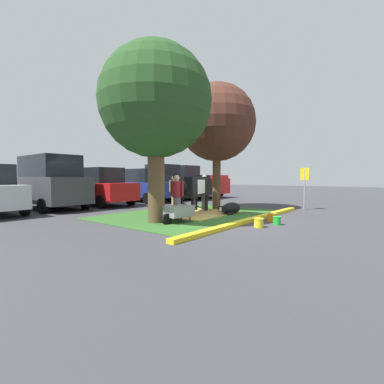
# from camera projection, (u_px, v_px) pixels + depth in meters

# --- Properties ---
(ground_plane) EXTENTS (80.00, 80.00, 0.00)m
(ground_plane) POSITION_uv_depth(u_px,v_px,m) (222.00, 220.00, 9.59)
(ground_plane) COLOR #38383D
(grass_island) EXTENTS (7.02, 5.14, 0.02)m
(grass_island) POSITION_uv_depth(u_px,v_px,m) (190.00, 214.00, 11.01)
(grass_island) COLOR #2D5B23
(grass_island) RESTS_ON ground
(curb_yellow) EXTENTS (8.22, 0.24, 0.12)m
(curb_yellow) POSITION_uv_depth(u_px,v_px,m) (252.00, 220.00, 9.31)
(curb_yellow) COLOR yellow
(curb_yellow) RESTS_ON ground
(hay_bedding) EXTENTS (3.25, 2.47, 0.04)m
(hay_bedding) POSITION_uv_depth(u_px,v_px,m) (198.00, 214.00, 11.12)
(hay_bedding) COLOR tan
(hay_bedding) RESTS_ON ground
(shade_tree_left) EXTENTS (3.69, 3.69, 5.84)m
(shade_tree_left) POSITION_uv_depth(u_px,v_px,m) (156.00, 103.00, 8.85)
(shade_tree_left) COLOR brown
(shade_tree_left) RESTS_ON ground
(shade_tree_right) EXTENTS (3.60, 3.60, 5.87)m
(shade_tree_right) POSITION_uv_depth(u_px,v_px,m) (217.00, 123.00, 12.66)
(shade_tree_right) COLOR #4C3823
(shade_tree_right) RESTS_ON ground
(cow_holstein) EXTENTS (3.05, 1.39, 1.57)m
(cow_holstein) POSITION_uv_depth(u_px,v_px,m) (194.00, 187.00, 11.11)
(cow_holstein) COLOR black
(cow_holstein) RESTS_ON ground
(calf_lying) EXTENTS (1.32, 0.56, 0.48)m
(calf_lying) POSITION_uv_depth(u_px,v_px,m) (231.00, 208.00, 11.11)
(calf_lying) COLOR black
(calf_lying) RESTS_ON ground
(person_handler) EXTENTS (0.34, 0.51, 1.63)m
(person_handler) POSITION_uv_depth(u_px,v_px,m) (204.00, 191.00, 12.42)
(person_handler) COLOR slate
(person_handler) RESTS_ON ground
(person_visitor_near) EXTENTS (0.34, 0.52, 1.60)m
(person_visitor_near) POSITION_uv_depth(u_px,v_px,m) (177.00, 196.00, 9.49)
(person_visitor_near) COLOR slate
(person_visitor_near) RESTS_ON ground
(person_visitor_far) EXTENTS (0.52, 0.34, 1.59)m
(person_visitor_far) POSITION_uv_depth(u_px,v_px,m) (174.00, 192.00, 12.48)
(person_visitor_far) COLOR #9E7F5B
(person_visitor_far) RESTS_ON ground
(wheelbarrow) EXTENTS (1.62, 0.72, 0.63)m
(wheelbarrow) POSITION_uv_depth(u_px,v_px,m) (178.00, 211.00, 8.95)
(wheelbarrow) COLOR gray
(wheelbarrow) RESTS_ON ground
(parking_sign) EXTENTS (0.13, 0.44, 1.95)m
(parking_sign) POSITION_uv_depth(u_px,v_px,m) (305.00, 180.00, 12.57)
(parking_sign) COLOR #99999E
(parking_sign) RESTS_ON ground
(bucket_yellow) EXTENTS (0.30, 0.30, 0.28)m
(bucket_yellow) POSITION_uv_depth(u_px,v_px,m) (259.00, 223.00, 8.17)
(bucket_yellow) COLOR yellow
(bucket_yellow) RESTS_ON ground
(bucket_green) EXTENTS (0.27, 0.27, 0.27)m
(bucket_green) POSITION_uv_depth(u_px,v_px,m) (277.00, 220.00, 8.63)
(bucket_green) COLOR green
(bucket_green) RESTS_ON ground
(bucket_orange) EXTENTS (0.33, 0.33, 0.28)m
(bucket_orange) POSITION_uv_depth(u_px,v_px,m) (272.00, 217.00, 9.25)
(bucket_orange) COLOR orange
(bucket_orange) RESTS_ON ground
(suv_dark_grey) EXTENTS (2.16, 4.62, 2.52)m
(suv_dark_grey) POSITION_uv_depth(u_px,v_px,m) (50.00, 182.00, 12.90)
(suv_dark_grey) COLOR #3D3D42
(suv_dark_grey) RESTS_ON ground
(sedan_red) EXTENTS (2.06, 4.42, 2.02)m
(sedan_red) POSITION_uv_depth(u_px,v_px,m) (101.00, 187.00, 14.65)
(sedan_red) COLOR red
(sedan_red) RESTS_ON ground
(sedan_blue) EXTENTS (2.06, 4.42, 2.02)m
(sedan_blue) POSITION_uv_depth(u_px,v_px,m) (143.00, 186.00, 16.89)
(sedan_blue) COLOR navy
(sedan_blue) RESTS_ON ground
(pickup_truck_black) EXTENTS (2.26, 5.42, 2.42)m
(pickup_truck_black) POSITION_uv_depth(u_px,v_px,m) (171.00, 183.00, 19.06)
(pickup_truck_black) COLOR black
(pickup_truck_black) RESTS_ON ground
(pickup_truck_maroon) EXTENTS (2.26, 5.42, 2.42)m
(pickup_truck_maroon) POSITION_uv_depth(u_px,v_px,m) (192.00, 182.00, 21.03)
(pickup_truck_maroon) COLOR red
(pickup_truck_maroon) RESTS_ON ground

